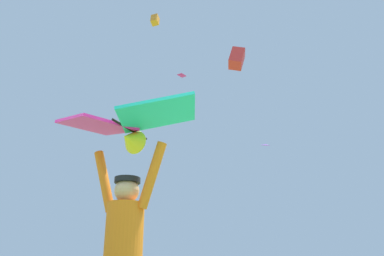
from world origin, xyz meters
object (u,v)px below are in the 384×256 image
(distant_kite_red_far_center, at_px, (237,59))
(distant_kite_purple_low_left, at_px, (266,145))
(kite_flyer_person, at_px, (123,254))
(held_stunt_kite, at_px, (127,126))
(distant_kite_orange_overhead_distant, at_px, (155,20))
(distant_kite_magenta_mid_right, at_px, (182,75))

(distant_kite_red_far_center, bearing_deg, distant_kite_purple_low_left, 102.54)
(kite_flyer_person, xyz_separation_m, held_stunt_kite, (0.01, -0.06, 1.18))
(distant_kite_purple_low_left, height_order, distant_kite_red_far_center, distant_kite_red_far_center)
(kite_flyer_person, relative_size, distant_kite_red_far_center, 1.43)
(distant_kite_purple_low_left, height_order, distant_kite_orange_overhead_distant, distant_kite_orange_overhead_distant)
(held_stunt_kite, xyz_separation_m, distant_kite_red_far_center, (-5.75, 13.61, 9.44))
(distant_kite_purple_low_left, relative_size, distant_kite_red_far_center, 0.58)
(distant_kite_purple_low_left, xyz_separation_m, distant_kite_red_far_center, (1.36, -6.10, 2.79))
(kite_flyer_person, height_order, distant_kite_red_far_center, distant_kite_red_far_center)
(distant_kite_purple_low_left, relative_size, distant_kite_orange_overhead_distant, 0.91)
(distant_kite_magenta_mid_right, bearing_deg, distant_kite_orange_overhead_distant, -98.30)
(distant_kite_red_far_center, relative_size, distant_kite_orange_overhead_distant, 1.56)
(held_stunt_kite, distance_m, distant_kite_orange_overhead_distant, 23.42)
(kite_flyer_person, relative_size, distant_kite_purple_low_left, 2.47)
(kite_flyer_person, bearing_deg, distant_kite_purple_low_left, 109.84)
(distant_kite_orange_overhead_distant, relative_size, distant_kite_magenta_mid_right, 1.28)
(kite_flyer_person, relative_size, held_stunt_kite, 1.23)
(distant_kite_orange_overhead_distant, bearing_deg, kite_flyer_person, -49.79)
(held_stunt_kite, relative_size, distant_kite_orange_overhead_distant, 1.82)
(distant_kite_red_far_center, bearing_deg, distant_kite_orange_overhead_distant, 176.31)
(distant_kite_red_far_center, relative_size, distant_kite_magenta_mid_right, 2.00)
(held_stunt_kite, bearing_deg, distant_kite_orange_overhead_distant, 130.11)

